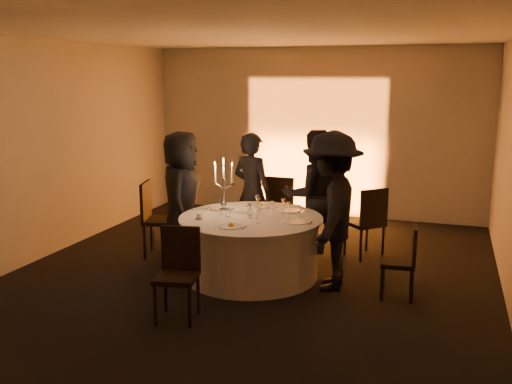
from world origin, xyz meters
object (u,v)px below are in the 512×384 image
(chair_back_right, at_px, (368,219))
(guest_back_right, at_px, (314,195))
(candelabra, at_px, (224,192))
(banquet_table, at_px, (251,247))
(coffee_cup, at_px, (199,217))
(chair_front, at_px, (178,268))
(guest_left, at_px, (182,196))
(chair_left, at_px, (155,214))
(chair_right, at_px, (405,258))
(guest_right, at_px, (331,211))
(chair_back_left, at_px, (282,204))
(guest_back_left, at_px, (252,192))

(chair_back_right, xyz_separation_m, guest_back_right, (-0.72, -0.26, 0.33))
(chair_back_right, height_order, candelabra, candelabra)
(banquet_table, height_order, coffee_cup, coffee_cup)
(chair_front, xyz_separation_m, guest_left, (-0.82, 1.76, 0.35))
(chair_left, distance_m, chair_right, 3.49)
(chair_left, bearing_deg, guest_right, -114.57)
(chair_back_right, distance_m, chair_front, 3.07)
(guest_back_right, relative_size, guest_right, 0.95)
(chair_right, relative_size, candelabra, 1.22)
(banquet_table, xyz_separation_m, chair_back_left, (-0.09, 1.68, 0.18))
(guest_left, distance_m, guest_back_left, 1.05)
(chair_right, bearing_deg, coffee_cup, -90.38)
(chair_back_right, relative_size, guest_left, 0.56)
(chair_back_left, bearing_deg, guest_right, 125.01)
(chair_back_right, distance_m, guest_back_left, 1.68)
(chair_front, relative_size, coffee_cup, 8.70)
(chair_left, relative_size, chair_back_right, 1.05)
(chair_back_left, xyz_separation_m, chair_right, (1.98, -1.81, -0.09))
(guest_left, xyz_separation_m, guest_back_left, (0.77, 0.72, -0.03))
(chair_back_left, bearing_deg, guest_back_right, 134.56)
(guest_back_right, bearing_deg, guest_right, 82.16)
(chair_left, relative_size, guest_back_left, 0.61)
(banquet_table, xyz_separation_m, chair_back_right, (1.30, 1.20, 0.18))
(chair_front, bearing_deg, coffee_cup, 92.34)
(chair_back_left, bearing_deg, candelabra, 79.02)
(coffee_cup, distance_m, candelabra, 0.56)
(coffee_cup, xyz_separation_m, candelabra, (0.13, 0.50, 0.21))
(chair_right, bearing_deg, guest_right, -97.67)
(guest_back_left, bearing_deg, coffee_cup, 99.36)
(guest_back_left, xyz_separation_m, coffee_cup, (-0.22, -1.36, -0.06))
(chair_front, bearing_deg, candelabra, 83.95)
(chair_back_left, relative_size, guest_left, 0.57)
(chair_back_right, relative_size, coffee_cup, 9.10)
(guest_left, distance_m, guest_back_right, 1.80)
(guest_left, height_order, candelabra, guest_left)
(chair_back_right, bearing_deg, candelabra, -14.81)
(guest_back_left, relative_size, candelabra, 2.44)
(guest_right, bearing_deg, guest_back_right, -160.42)
(banquet_table, relative_size, chair_front, 1.88)
(chair_back_right, distance_m, guest_left, 2.59)
(chair_back_right, distance_m, coffee_cup, 2.40)
(chair_left, bearing_deg, chair_back_right, -88.59)
(chair_front, height_order, candelabra, candelabra)
(chair_right, xyz_separation_m, coffee_cup, (-2.46, -0.16, 0.32))
(chair_left, xyz_separation_m, guest_right, (2.59, -0.44, 0.34))
(banquet_table, bearing_deg, chair_back_left, 92.91)
(guest_back_left, bearing_deg, chair_back_left, -95.12)
(chair_back_left, relative_size, candelabra, 1.43)
(chair_back_left, bearing_deg, banquet_table, 95.55)
(guest_left, height_order, guest_right, guest_right)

